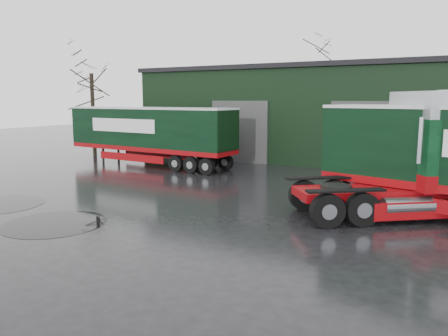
# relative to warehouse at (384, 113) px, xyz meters

# --- Properties ---
(ground) EXTENTS (100.00, 100.00, 0.00)m
(ground) POSITION_rel_warehouse_xyz_m (-2.00, -20.00, -3.16)
(ground) COLOR black
(warehouse) EXTENTS (32.40, 12.40, 6.30)m
(warehouse) POSITION_rel_warehouse_xyz_m (0.00, 0.00, 0.00)
(warehouse) COLOR black
(warehouse) RESTS_ON ground
(hero_tractor) EXTENTS (7.50, 6.73, 4.43)m
(hero_tractor) POSITION_rel_warehouse_xyz_m (2.50, -15.50, -0.94)
(hero_tractor) COLOR black
(hero_tractor) RESTS_ON ground
(trailer_left) EXTENTS (11.87, 3.11, 3.65)m
(trailer_left) POSITION_rel_warehouse_xyz_m (-12.25, -10.00, -1.33)
(trailer_left) COLOR silver
(trailer_left) RESTS_ON ground
(tree_left) EXTENTS (4.40, 4.40, 8.50)m
(tree_left) POSITION_rel_warehouse_xyz_m (-19.00, -8.00, 1.09)
(tree_left) COLOR black
(tree_left) RESTS_ON ground
(tree_back_a) EXTENTS (4.40, 4.40, 9.50)m
(tree_back_a) POSITION_rel_warehouse_xyz_m (-8.00, 10.00, 1.59)
(tree_back_a) COLOR black
(tree_back_a) RESTS_ON ground
(puddle_0) EXTENTS (3.38, 3.38, 0.01)m
(puddle_0) POSITION_rel_warehouse_xyz_m (-6.86, -21.87, -3.15)
(puddle_0) COLOR black
(puddle_0) RESTS_ON ground
(puddle_1) EXTENTS (1.79, 1.79, 0.01)m
(puddle_1) POSITION_rel_warehouse_xyz_m (2.37, -15.10, -3.15)
(puddle_1) COLOR black
(puddle_1) RESTS_ON ground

